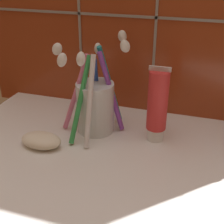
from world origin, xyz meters
The scene contains 4 objects.
sink_counter centered at (0.00, 0.00, 1.00)cm, with size 62.89×38.27×2.00cm, color white.
toothbrush_cup centered at (-6.95, 7.33, 7.73)cm, with size 13.75×14.91×18.49cm.
toothpaste_tube centered at (4.61, 7.45, 8.90)cm, with size 3.73×3.55×13.95cm.
soap_bar centered at (-14.06, -1.03, 3.25)cm, with size 7.35×4.64×2.49cm, color silver.
Camera 1 is at (11.75, -41.49, 32.56)cm, focal length 50.00 mm.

